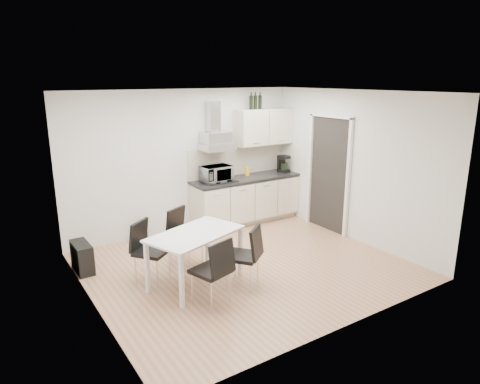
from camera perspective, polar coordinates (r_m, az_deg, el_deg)
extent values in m
plane|color=tan|center=(6.65, 0.69, -9.83)|extent=(4.50, 4.50, 0.00)
cube|color=silver|center=(7.91, -7.39, 4.04)|extent=(4.50, 0.10, 2.60)
cube|color=silver|center=(4.75, 14.32, -3.81)|extent=(4.50, 0.10, 2.60)
cube|color=silver|center=(5.34, -19.77, -2.15)|extent=(0.10, 4.00, 2.60)
cube|color=silver|center=(7.67, 14.85, 3.30)|extent=(0.10, 4.00, 2.60)
plane|color=white|center=(6.03, 0.77, 13.19)|extent=(4.50, 4.50, 0.00)
cube|color=white|center=(8.06, 11.66, 2.24)|extent=(0.08, 1.04, 2.10)
cube|color=beige|center=(8.57, 0.60, -3.63)|extent=(2.16, 0.52, 0.10)
cube|color=beige|center=(8.41, 0.76, -0.93)|extent=(2.20, 0.60, 0.76)
cube|color=black|center=(8.29, 0.81, 1.85)|extent=(2.22, 0.64, 0.04)
cube|color=beige|center=(8.47, -0.31, 4.27)|extent=(2.20, 0.02, 0.58)
cube|color=beige|center=(8.52, 3.14, 8.67)|extent=(1.20, 0.35, 0.70)
cube|color=silver|center=(7.91, -3.17, 6.71)|extent=(0.60, 0.46, 0.30)
cube|color=silver|center=(7.96, -3.62, 10.02)|extent=(0.22, 0.20, 0.55)
imported|color=silver|center=(7.89, -3.19, 2.66)|extent=(0.56, 0.33, 0.37)
cube|color=yellow|center=(8.41, 0.96, 2.80)|extent=(0.08, 0.04, 0.18)
cylinder|color=brown|center=(8.79, 6.00, 3.02)|extent=(0.04, 0.04, 0.11)
cylinder|color=#4C6626|center=(8.82, 6.30, 3.07)|extent=(0.04, 0.04, 0.11)
cylinder|color=black|center=(8.31, 1.48, 12.05)|extent=(0.07, 0.07, 0.32)
cylinder|color=black|center=(8.37, 2.06, 12.07)|extent=(0.07, 0.07, 0.32)
cylinder|color=black|center=(8.43, 2.69, 12.08)|extent=(0.07, 0.07, 0.32)
cube|color=white|center=(5.88, -6.00, -5.56)|extent=(1.46, 1.12, 0.03)
cube|color=white|center=(5.44, -7.80, -11.74)|extent=(0.06, 0.06, 0.72)
cube|color=white|center=(6.25, 0.05, -7.91)|extent=(0.06, 0.06, 0.72)
cube|color=white|center=(5.87, -12.27, -9.85)|extent=(0.06, 0.06, 0.72)
cube|color=white|center=(6.62, -4.37, -6.57)|extent=(0.06, 0.06, 0.72)
cube|color=black|center=(6.81, -20.30, -8.17)|extent=(0.23, 0.53, 0.44)
cube|color=gold|center=(6.77, -19.46, -6.76)|extent=(0.02, 0.48, 0.07)
cube|color=black|center=(7.78, -13.05, -5.19)|extent=(0.20, 0.19, 0.31)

